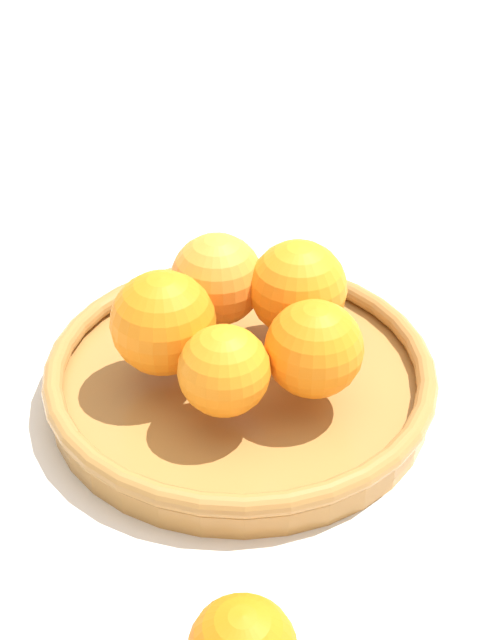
# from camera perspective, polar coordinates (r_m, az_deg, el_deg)

# --- Properties ---
(ground_plane) EXTENTS (4.00, 4.00, 0.00)m
(ground_plane) POSITION_cam_1_polar(r_m,az_deg,el_deg) (0.75, 0.00, -4.78)
(ground_plane) COLOR silver
(fruit_bowl) EXTENTS (0.32, 0.32, 0.04)m
(fruit_bowl) POSITION_cam_1_polar(r_m,az_deg,el_deg) (0.73, 0.00, -3.65)
(fruit_bowl) COLOR #A57238
(fruit_bowl) RESTS_ON ground_plane
(orange_pile) EXTENTS (0.20, 0.19, 0.08)m
(orange_pile) POSITION_cam_1_polar(r_m,az_deg,el_deg) (0.70, 0.07, 0.26)
(orange_pile) COLOR orange
(orange_pile) RESTS_ON fruit_bowl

